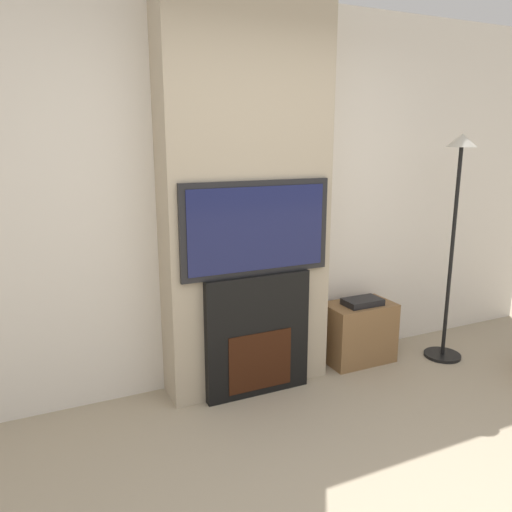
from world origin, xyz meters
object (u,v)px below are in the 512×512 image
(television, at_px, (256,228))
(media_stand, at_px, (358,331))
(floor_lamp, at_px, (455,219))
(fireplace, at_px, (256,335))

(television, relative_size, media_stand, 1.94)
(floor_lamp, bearing_deg, fireplace, 175.56)
(fireplace, distance_m, media_stand, 0.99)
(television, bearing_deg, media_stand, 7.02)
(floor_lamp, height_order, media_stand, floor_lamp)
(fireplace, xyz_separation_m, floor_lamp, (1.64, -0.13, 0.73))
(television, distance_m, media_stand, 1.35)
(floor_lamp, distance_m, media_stand, 1.16)
(fireplace, relative_size, floor_lamp, 0.48)
(television, relative_size, floor_lamp, 0.59)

